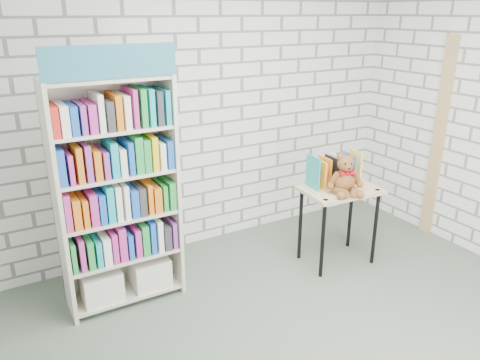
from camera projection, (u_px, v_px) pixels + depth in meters
ground at (324, 348)px, 3.40m from camera, size 4.50×4.50×0.00m
room_shell at (343, 105)px, 2.79m from camera, size 4.52×4.02×2.81m
bookshelf at (117, 193)px, 3.69m from camera, size 0.94×0.36×2.10m
display_table at (340, 199)px, 4.39m from camera, size 0.75×0.55×0.76m
table_books at (334, 170)px, 4.40m from camera, size 0.51×0.26×0.29m
teddy_bear at (345, 178)px, 4.20m from camera, size 0.34×0.33×0.36m
door_trim at (438, 140)px, 4.86m from camera, size 0.05×0.12×2.10m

